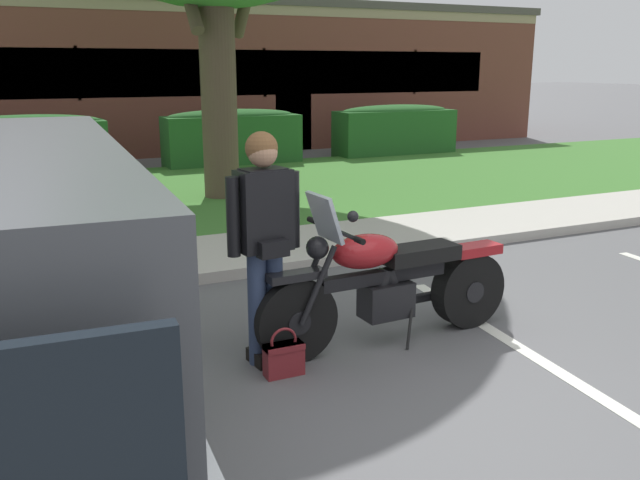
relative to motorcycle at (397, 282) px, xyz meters
The scene contains 13 objects.
ground_plane 1.42m from the motorcycle, 106.30° to the right, with size 140.00×140.00×0.00m, color #565659.
curb_strip 2.23m from the motorcycle, 99.87° to the left, with size 60.00×0.20×0.12m, color #B7B2A8.
concrete_walk 3.06m from the motorcycle, 97.11° to the left, with size 60.00×1.50×0.08m, color #B7B2A8.
grass_lawn 6.96m from the motorcycle, 93.09° to the left, with size 60.00×6.36×0.06m, color #3D752D.
stall_stripe_0 2.42m from the motorcycle, 152.80° to the right, with size 0.12×4.40×0.01m, color silver.
stall_stripe_1 1.40m from the motorcycle, 55.35° to the right, with size 0.12×4.40×0.01m, color silver.
motorcycle is the anchor object (origin of this frame).
rider_person 1.19m from the motorcycle, behind, with size 0.57×0.32×1.70m.
handbag 1.13m from the motorcycle, 168.51° to the right, with size 0.28×0.13×0.36m.
hedge_center_left 10.30m from the motorcycle, 102.39° to the left, with size 2.95×0.90×1.24m.
hedge_center_right 10.25m from the motorcycle, 79.02° to the left, with size 2.98×0.90×1.24m.
hedge_right 11.77m from the motorcycle, 58.72° to the left, with size 3.03×0.90×1.24m.
brick_building 16.33m from the motorcycle, 93.32° to the left, with size 26.51×8.35×3.81m.
Camera 1 is at (-2.36, -3.09, 2.14)m, focal length 38.25 mm.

